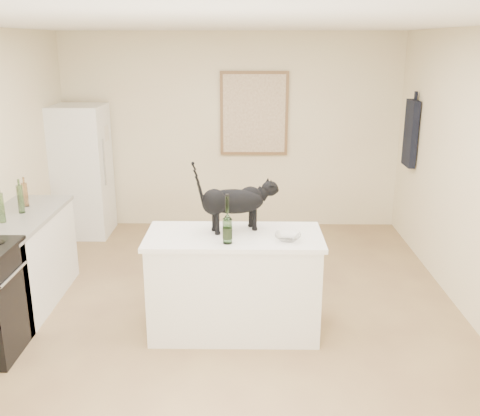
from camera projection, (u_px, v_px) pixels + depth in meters
name	position (u px, v px, depth m)	size (l,w,h in m)	color
floor	(224.00, 318.00, 5.09)	(5.50, 5.50, 0.00)	tan
ceiling	(221.00, 24.00, 4.33)	(5.50, 5.50, 0.00)	white
wall_back	(232.00, 132.00, 7.34)	(4.50, 4.50, 0.00)	beige
wall_front	(192.00, 362.00, 2.08)	(4.50, 4.50, 0.00)	beige
island_base	(234.00, 285.00, 4.77)	(1.44, 0.67, 0.86)	white
island_top	(234.00, 237.00, 4.64)	(1.50, 0.70, 0.04)	white
left_cabinets	(23.00, 262.00, 5.28)	(0.60, 1.40, 0.86)	white
left_countertop	(18.00, 218.00, 5.15)	(0.62, 1.44, 0.04)	gray
fridge	(81.00, 171.00, 7.11)	(0.68, 0.68, 1.70)	white
artwork_frame	(254.00, 114.00, 7.24)	(0.90, 0.03, 1.10)	brown
artwork_canvas	(254.00, 114.00, 7.22)	(0.82, 0.00, 1.02)	beige
hanging_garment	(411.00, 133.00, 6.62)	(0.08, 0.34, 0.80)	black
black_cat	(233.00, 205.00, 4.66)	(0.67, 0.20, 0.47)	black
wine_bottle	(227.00, 222.00, 4.39)	(0.08, 0.08, 0.36)	#265823
glass_bowl	(288.00, 237.00, 4.50)	(0.21, 0.21, 0.05)	white
fridge_paper	(106.00, 133.00, 7.03)	(0.01, 0.16, 0.20)	silver
counter_bottle_cluster	(15.00, 201.00, 5.14)	(0.12, 0.56, 0.27)	brown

